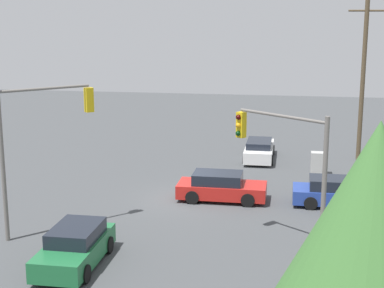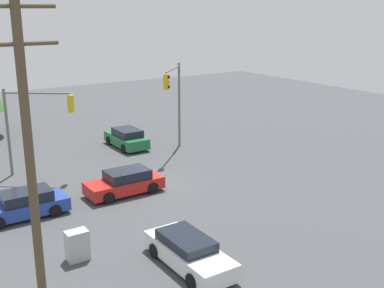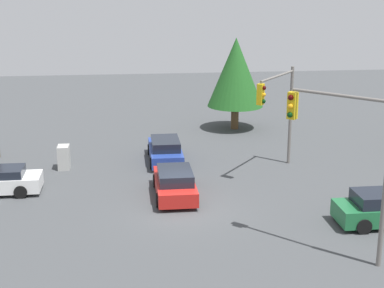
# 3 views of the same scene
# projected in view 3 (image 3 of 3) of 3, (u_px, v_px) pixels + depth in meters

# --- Properties ---
(ground_plane) EXTENTS (80.00, 80.00, 0.00)m
(ground_plane) POSITION_uv_depth(u_px,v_px,m) (183.00, 208.00, 27.11)
(ground_plane) COLOR #424447
(sedan_red) EXTENTS (4.39, 1.96, 1.40)m
(sedan_red) POSITION_uv_depth(u_px,v_px,m) (175.00, 183.00, 28.40)
(sedan_red) COLOR red
(sedan_red) RESTS_ON ground_plane
(sedan_blue) EXTENTS (4.48, 1.91, 1.37)m
(sedan_blue) POSITION_uv_depth(u_px,v_px,m) (165.00, 150.00, 33.88)
(sedan_blue) COLOR #233D93
(sedan_blue) RESTS_ON ground_plane
(traffic_signal_main) EXTENTS (3.59, 2.84, 5.56)m
(traffic_signal_main) POSITION_uv_depth(u_px,v_px,m) (279.00, 102.00, 31.21)
(traffic_signal_main) COLOR slate
(traffic_signal_main) RESTS_ON ground_plane
(traffic_signal_cross) EXTENTS (3.06, 3.05, 6.39)m
(traffic_signal_cross) POSITION_uv_depth(u_px,v_px,m) (347.00, 144.00, 21.43)
(traffic_signal_cross) COLOR slate
(traffic_signal_cross) RESTS_ON ground_plane
(electrical_cabinet) EXTENTS (0.92, 0.63, 1.31)m
(electrical_cabinet) POSITION_uv_depth(u_px,v_px,m) (64.00, 157.00, 32.59)
(electrical_cabinet) COLOR #B2B2AD
(electrical_cabinet) RESTS_ON ground_plane
(tree_far) EXTENTS (3.86, 3.86, 6.36)m
(tree_far) POSITION_uv_depth(u_px,v_px,m) (236.00, 73.00, 40.40)
(tree_far) COLOR brown
(tree_far) RESTS_ON ground_plane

